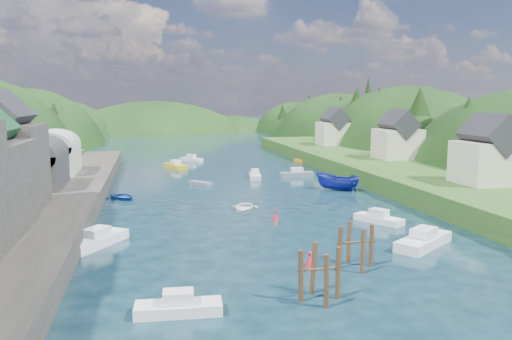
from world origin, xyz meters
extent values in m
plane|color=black|center=(0.00, 50.00, 0.00)|extent=(600.00, 600.00, 0.00)
ellipsoid|color=black|center=(-45.00, 118.00, -8.43)|extent=(44.00, 75.56, 48.19)
ellipsoid|color=black|center=(-45.00, 160.00, -6.82)|extent=(44.00, 75.56, 39.00)
ellipsoid|color=black|center=(45.00, 75.00, -8.40)|extent=(36.00, 75.56, 48.00)
ellipsoid|color=black|center=(45.00, 118.00, -7.78)|extent=(36.00, 75.56, 44.49)
ellipsoid|color=black|center=(45.00, 160.00, -6.30)|extent=(36.00, 75.56, 36.00)
ellipsoid|color=black|center=(-10.00, 170.00, -10.00)|extent=(80.00, 60.00, 44.00)
ellipsoid|color=black|center=(18.00, 180.00, -12.00)|extent=(70.00, 56.00, 36.00)
cone|color=black|center=(-38.88, 84.91, 8.30)|extent=(5.28, 5.28, 4.93)
cone|color=black|center=(-42.53, 98.36, 12.43)|extent=(4.77, 4.77, 6.78)
cone|color=black|center=(-34.79, 100.10, 8.89)|extent=(4.07, 4.07, 5.80)
cone|color=black|center=(-38.88, 117.12, 10.05)|extent=(4.56, 4.56, 8.68)
cone|color=black|center=(-40.88, 123.83, 8.11)|extent=(4.75, 4.75, 5.56)
cone|color=black|center=(-39.05, 136.99, 9.03)|extent=(4.27, 4.27, 7.34)
cone|color=black|center=(37.14, 40.75, 9.73)|extent=(5.29, 5.29, 6.20)
cone|color=black|center=(34.90, 51.52, 12.07)|extent=(4.07, 4.07, 5.18)
cone|color=black|center=(42.01, 61.74, 7.92)|extent=(3.40, 3.40, 5.30)
cone|color=black|center=(39.41, 76.91, 11.25)|extent=(4.94, 4.94, 8.43)
cone|color=black|center=(36.62, 83.04, 12.19)|extent=(5.25, 5.25, 6.29)
cone|color=black|center=(42.38, 89.44, 13.34)|extent=(3.36, 3.36, 9.75)
cone|color=black|center=(41.01, 104.26, 10.37)|extent=(4.57, 4.57, 6.42)
cone|color=black|center=(41.56, 119.68, 9.44)|extent=(3.59, 3.59, 7.00)
cone|color=black|center=(38.72, 125.56, 11.43)|extent=(4.14, 4.14, 5.67)
cone|color=black|center=(33.18, 138.16, 8.20)|extent=(3.83, 3.83, 5.11)
cube|color=#2D2B28|center=(-24.00, 20.00, 1.00)|extent=(12.00, 110.00, 2.00)
cube|color=#2D2B28|center=(-26.00, 21.00, 6.00)|extent=(7.00, 8.00, 8.00)
cube|color=#2D2D30|center=(-26.00, 33.00, 4.00)|extent=(7.00, 9.00, 4.00)
cylinder|color=#2D2D30|center=(-26.00, 33.00, 6.00)|extent=(7.00, 9.00, 7.00)
cube|color=#B2B2A8|center=(-26.00, 45.00, 4.00)|extent=(7.00, 9.00, 4.00)
cylinder|color=#B2B2A8|center=(-26.00, 45.00, 6.00)|extent=(7.00, 9.00, 7.00)
cube|color=#234719|center=(25.00, 40.00, 1.20)|extent=(16.00, 120.00, 2.40)
cube|color=beige|center=(27.00, 22.00, 4.90)|extent=(7.00, 6.00, 5.00)
cube|color=black|center=(27.00, 22.00, 8.24)|extent=(5.15, 6.24, 5.15)
cube|color=beige|center=(29.00, 48.00, 4.90)|extent=(7.00, 6.00, 5.00)
cube|color=black|center=(29.00, 48.00, 8.24)|extent=(5.15, 6.24, 5.15)
cube|color=beige|center=(28.00, 75.00, 4.90)|extent=(7.00, 6.00, 5.00)
cube|color=black|center=(28.00, 75.00, 8.24)|extent=(5.15, 6.24, 5.15)
cylinder|color=#382314|center=(-1.20, -1.70, 1.37)|extent=(0.32, 0.32, 3.94)
cylinder|color=#382314|center=(-2.40, -0.50, 1.37)|extent=(0.32, 0.32, 3.94)
cylinder|color=#382314|center=(-3.61, -1.70, 1.37)|extent=(0.32, 0.32, 3.94)
cylinder|color=#382314|center=(-2.40, -2.91, 1.37)|extent=(0.32, 0.32, 3.94)
cylinder|color=#382314|center=(-2.40, -1.70, 2.00)|extent=(2.89, 0.16, 0.16)
cylinder|color=#382314|center=(3.49, 3.53, 1.30)|extent=(0.32, 0.32, 3.80)
cylinder|color=#382314|center=(2.24, 4.78, 1.30)|extent=(0.32, 0.32, 3.80)
cylinder|color=#382314|center=(0.99, 3.53, 1.30)|extent=(0.32, 0.32, 3.80)
cylinder|color=#382314|center=(2.24, 2.28, 1.30)|extent=(0.32, 0.32, 3.80)
cylinder|color=#382314|center=(2.24, 3.53, 1.92)|extent=(3.01, 0.16, 0.16)
cone|color=red|center=(-0.95, 4.60, 0.45)|extent=(0.70, 0.70, 0.90)
sphere|color=red|center=(-0.95, 4.60, 0.95)|extent=(0.30, 0.30, 0.30)
cone|color=red|center=(0.10, 18.89, 0.45)|extent=(0.70, 0.70, 0.90)
sphere|color=red|center=(0.10, 18.89, 0.95)|extent=(0.30, 0.30, 0.30)
imported|color=navy|center=(12.72, 34.12, 1.08)|extent=(6.34, 6.01, 2.46)
cube|color=white|center=(-17.00, 13.41, 0.39)|extent=(5.16, 6.20, 0.86)
cube|color=silver|center=(-17.00, 13.41, 1.21)|extent=(2.39, 2.58, 0.70)
cube|color=slate|center=(-5.23, 42.20, 0.24)|extent=(3.35, 3.66, 0.52)
imported|color=white|center=(-2.20, 24.25, 0.30)|extent=(4.23, 5.08, 0.91)
cube|color=silver|center=(9.99, 7.24, 0.42)|extent=(6.67, 5.60, 0.93)
cube|color=silver|center=(9.99, 7.24, 1.28)|extent=(2.78, 2.59, 0.70)
cube|color=orange|center=(17.00, 64.71, 0.23)|extent=(1.89, 3.85, 0.52)
cube|color=silver|center=(-4.10, 71.17, 0.31)|extent=(4.68, 4.50, 0.68)
cube|color=silver|center=(-4.10, 71.17, 1.03)|extent=(2.02, 1.99, 0.70)
imported|color=navy|center=(-15.86, 33.79, 0.29)|extent=(4.89, 5.25, 0.88)
cube|color=silver|center=(3.94, 46.98, 0.32)|extent=(2.51, 5.32, 0.72)
cube|color=silver|center=(3.94, 46.98, 1.07)|extent=(1.46, 1.96, 0.70)
cube|color=white|center=(10.06, 15.79, 0.32)|extent=(4.05, 5.13, 0.70)
cube|color=silver|center=(10.06, 15.79, 1.05)|extent=(1.91, 2.10, 0.70)
cube|color=slate|center=(10.91, 47.08, 0.34)|extent=(5.32, 1.76, 0.74)
cube|color=silver|center=(10.91, 47.08, 1.09)|extent=(1.86, 1.23, 0.70)
cube|color=gold|center=(-7.80, 60.96, 0.37)|extent=(4.09, 6.24, 0.83)
cube|color=silver|center=(-7.80, 60.96, 1.18)|extent=(2.07, 2.45, 0.70)
cube|color=silver|center=(-11.05, -1.88, 0.32)|extent=(5.12, 1.99, 0.70)
cube|color=silver|center=(-11.05, -1.88, 1.05)|extent=(1.83, 1.28, 0.70)
camera|label=1|loc=(-12.46, -29.67, 12.29)|focal=35.00mm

